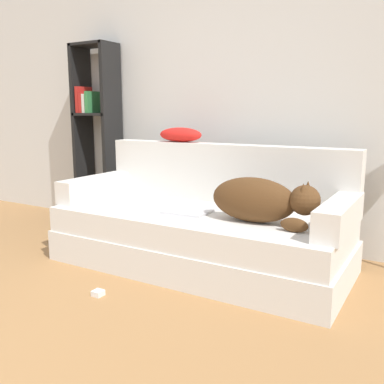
{
  "coord_description": "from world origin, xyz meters",
  "views": [
    {
      "loc": [
        1.61,
        -0.53,
        1.07
      ],
      "look_at": [
        0.21,
        1.87,
        0.54
      ],
      "focal_mm": 40.0,
      "sensor_mm": 36.0,
      "label": 1
    }
  ],
  "objects_px": {
    "couch": "(199,239)",
    "throw_pillow": "(180,135)",
    "dog": "(261,200)",
    "bookshelf": "(96,125)",
    "laptop": "(188,212)",
    "power_adapter": "(98,293)"
  },
  "relations": [
    {
      "from": "throw_pillow",
      "to": "couch",
      "type": "bearing_deg",
      "value": -45.15
    },
    {
      "from": "laptop",
      "to": "power_adapter",
      "type": "bearing_deg",
      "value": -111.22
    },
    {
      "from": "throw_pillow",
      "to": "power_adapter",
      "type": "relative_size",
      "value": 6.15
    },
    {
      "from": "couch",
      "to": "throw_pillow",
      "type": "xyz_separation_m",
      "value": [
        -0.4,
        0.4,
        0.69
      ]
    },
    {
      "from": "throw_pillow",
      "to": "power_adapter",
      "type": "distance_m",
      "value": 1.44
    },
    {
      "from": "couch",
      "to": "laptop",
      "type": "bearing_deg",
      "value": -117.13
    },
    {
      "from": "dog",
      "to": "throw_pillow",
      "type": "xyz_separation_m",
      "value": [
        -0.88,
        0.48,
        0.35
      ]
    },
    {
      "from": "throw_pillow",
      "to": "power_adapter",
      "type": "xyz_separation_m",
      "value": [
        0.13,
        -1.14,
        -0.87
      ]
    },
    {
      "from": "couch",
      "to": "power_adapter",
      "type": "xyz_separation_m",
      "value": [
        -0.26,
        -0.74,
        -0.18
      ]
    },
    {
      "from": "couch",
      "to": "bookshelf",
      "type": "distance_m",
      "value": 1.72
    },
    {
      "from": "couch",
      "to": "throw_pillow",
      "type": "bearing_deg",
      "value": 134.85
    },
    {
      "from": "laptop",
      "to": "power_adapter",
      "type": "relative_size",
      "value": 4.99
    },
    {
      "from": "laptop",
      "to": "throw_pillow",
      "type": "xyz_separation_m",
      "value": [
        -0.35,
        0.48,
        0.48
      ]
    },
    {
      "from": "dog",
      "to": "bookshelf",
      "type": "relative_size",
      "value": 0.41
    },
    {
      "from": "couch",
      "to": "bookshelf",
      "type": "xyz_separation_m",
      "value": [
        -1.44,
        0.57,
        0.75
      ]
    },
    {
      "from": "dog",
      "to": "throw_pillow",
      "type": "bearing_deg",
      "value": 151.45
    },
    {
      "from": "dog",
      "to": "laptop",
      "type": "bearing_deg",
      "value": -179.85
    },
    {
      "from": "dog",
      "to": "throw_pillow",
      "type": "relative_size",
      "value": 1.83
    },
    {
      "from": "couch",
      "to": "throw_pillow",
      "type": "distance_m",
      "value": 0.89
    },
    {
      "from": "laptop",
      "to": "couch",
      "type": "bearing_deg",
      "value": 60.36
    },
    {
      "from": "dog",
      "to": "bookshelf",
      "type": "height_order",
      "value": "bookshelf"
    },
    {
      "from": "power_adapter",
      "to": "couch",
      "type": "bearing_deg",
      "value": 70.31
    }
  ]
}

